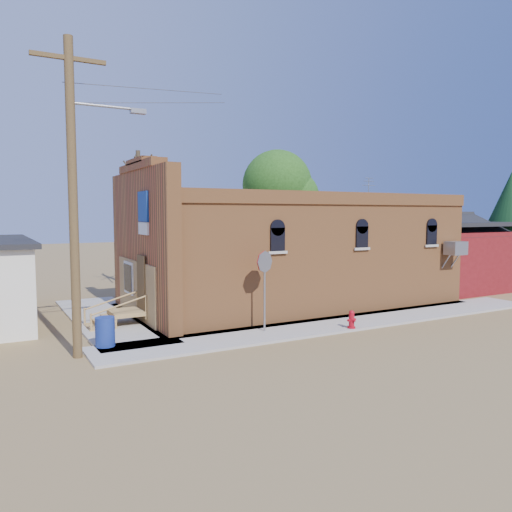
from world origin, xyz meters
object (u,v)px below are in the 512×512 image
utility_pole (75,191)px  stop_sign (265,270)px  brick_bar (287,253)px  fire_hydrant (352,319)px  trash_barrel (105,332)px

utility_pole → stop_sign: size_ratio=3.23×
brick_bar → utility_pole: size_ratio=1.82×
utility_pole → fire_hydrant: utility_pole is taller
utility_pole → fire_hydrant: bearing=-7.6°
stop_sign → utility_pole: bearing=-178.4°
brick_bar → trash_barrel: bearing=-157.3°
brick_bar → stop_sign: 5.67m
stop_sign → trash_barrel: bearing=175.6°
brick_bar → stop_sign: (-3.65, -4.34, -0.12)m
utility_pole → fire_hydrant: (9.04, -1.20, -4.37)m
brick_bar → fire_hydrant: (-0.75, -5.50, -1.94)m
stop_sign → trash_barrel: stop_sign is taller
utility_pole → stop_sign: utility_pole is taller
brick_bar → utility_pole: (-9.79, -4.29, 2.43)m
stop_sign → trash_barrel: size_ratio=3.09×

